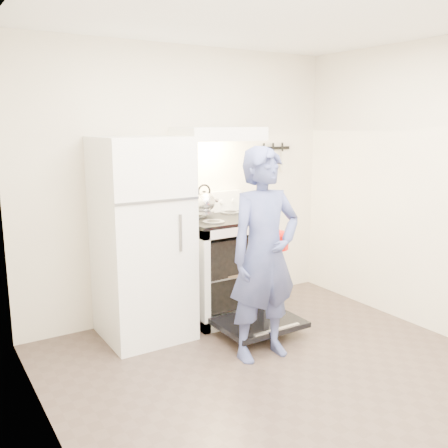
{
  "coord_description": "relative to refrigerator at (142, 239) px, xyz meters",
  "views": [
    {
      "loc": [
        -2.15,
        -2.37,
        1.81
      ],
      "look_at": [
        -0.05,
        1.0,
        1.0
      ],
      "focal_mm": 40.0,
      "sensor_mm": 36.0,
      "label": 1
    }
  ],
  "objects": [
    {
      "name": "utensil_jar",
      "position": [
        1.04,
        -0.24,
        0.2
      ],
      "size": [
        0.11,
        0.11,
        0.13
      ],
      "primitive_type": "cylinder",
      "rotation": [
        0.0,
        0.0,
        0.28
      ],
      "color": "silver",
      "rests_on": "cooktop"
    },
    {
      "name": "floor",
      "position": [
        0.58,
        -1.45,
        -0.85
      ],
      "size": [
        3.6,
        3.6,
        0.0
      ],
      "primitive_type": "plane",
      "color": "#493B33",
      "rests_on": "ground"
    },
    {
      "name": "backsplash",
      "position": [
        0.81,
        0.31,
        0.2
      ],
      "size": [
        0.76,
        0.07,
        0.2
      ],
      "primitive_type": "cube",
      "color": "white",
      "rests_on": "cooktop"
    },
    {
      "name": "person",
      "position": [
        0.63,
        -0.87,
        -0.03
      ],
      "size": [
        0.62,
        0.42,
        1.64
      ],
      "primitive_type": "imported",
      "rotation": [
        0.0,
        0.0,
        -0.05
      ],
      "color": "navy",
      "rests_on": "floor"
    },
    {
      "name": "stove_body",
      "position": [
        0.81,
        0.02,
        -0.39
      ],
      "size": [
        0.76,
        0.65,
        0.92
      ],
      "primitive_type": "cube",
      "color": "white",
      "rests_on": "floor"
    },
    {
      "name": "oven_rack",
      "position": [
        0.81,
        0.02,
        -0.41
      ],
      "size": [
        0.6,
        0.52,
        0.01
      ],
      "primitive_type": "cube",
      "color": "slate",
      "rests_on": "stove_body"
    },
    {
      "name": "oven_door",
      "position": [
        0.81,
        -0.57,
        -0.72
      ],
      "size": [
        0.7,
        0.54,
        0.04
      ],
      "primitive_type": "cube",
      "color": "black",
      "rests_on": "floor"
    },
    {
      "name": "range_hood",
      "position": [
        0.81,
        0.1,
        0.86
      ],
      "size": [
        0.76,
        0.5,
        0.12
      ],
      "primitive_type": "cube",
      "color": "white",
      "rests_on": "back_wall"
    },
    {
      "name": "back_wall",
      "position": [
        0.58,
        0.35,
        0.4
      ],
      "size": [
        3.2,
        0.02,
        2.5
      ],
      "primitive_type": "cube",
      "color": "#ECE4C7",
      "rests_on": "ground"
    },
    {
      "name": "dutch_oven",
      "position": [
        0.88,
        -0.66,
        0.0
      ],
      "size": [
        0.33,
        0.26,
        0.22
      ],
      "primitive_type": null,
      "color": "red",
      "rests_on": "person"
    },
    {
      "name": "refrigerator",
      "position": [
        0.0,
        0.0,
        0.0
      ],
      "size": [
        0.7,
        0.7,
        1.7
      ],
      "primitive_type": "cube",
      "color": "white",
      "rests_on": "floor"
    },
    {
      "name": "cooktop",
      "position": [
        0.81,
        0.02,
        0.09
      ],
      "size": [
        0.76,
        0.65,
        0.03
      ],
      "primitive_type": "cube",
      "color": "black",
      "rests_on": "stove_body"
    },
    {
      "name": "tea_kettle",
      "position": [
        0.67,
        0.12,
        0.25
      ],
      "size": [
        0.25,
        0.21,
        0.31
      ],
      "primitive_type": null,
      "color": "#BCBCC1",
      "rests_on": "cooktop"
    },
    {
      "name": "knife_strip",
      "position": [
        1.63,
        0.33,
        0.7
      ],
      "size": [
        0.4,
        0.02,
        0.03
      ],
      "primitive_type": "cube",
      "color": "black",
      "rests_on": "back_wall"
    },
    {
      "name": "pizza_stone",
      "position": [
        0.81,
        -0.07,
        -0.4
      ],
      "size": [
        0.36,
        0.36,
        0.02
      ],
      "primitive_type": "cylinder",
      "color": "olive",
      "rests_on": "oven_rack"
    }
  ]
}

